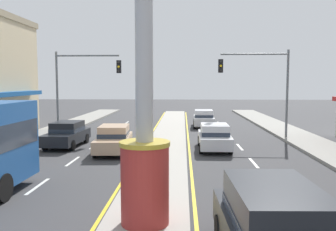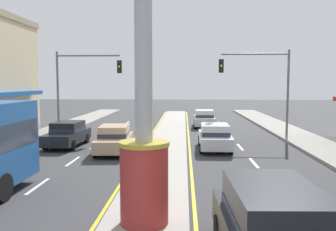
% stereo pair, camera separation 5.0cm
% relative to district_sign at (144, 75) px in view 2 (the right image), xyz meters
% --- Properties ---
extents(median_strip, '(2.45, 52.00, 0.14)m').
position_rel_district_sign_xyz_m(median_strip, '(-0.00, 12.61, -4.09)').
color(median_strip, '#A39E93').
rests_on(median_strip, ground).
extents(sidewalk_left, '(2.86, 60.00, 0.18)m').
position_rel_district_sign_xyz_m(sidewalk_left, '(-9.25, 10.61, -4.07)').
color(sidewalk_left, gray).
rests_on(sidewalk_left, ground).
extents(sidewalk_right, '(2.86, 60.00, 0.18)m').
position_rel_district_sign_xyz_m(sidewalk_right, '(9.25, 10.61, -4.07)').
color(sidewalk_right, gray).
rests_on(sidewalk_right, ground).
extents(lane_markings, '(9.19, 52.00, 0.01)m').
position_rel_district_sign_xyz_m(lane_markings, '(-0.00, 11.25, -4.16)').
color(lane_markings, silver).
rests_on(lane_markings, ground).
extents(district_sign, '(6.49, 1.37, 8.51)m').
position_rel_district_sign_xyz_m(district_sign, '(0.00, 0.00, 0.00)').
color(district_sign, '#B7332D').
rests_on(district_sign, median_strip).
extents(traffic_light_left_side, '(4.86, 0.46, 6.20)m').
position_rel_district_sign_xyz_m(traffic_light_left_side, '(-6.46, 16.68, 0.08)').
color(traffic_light_left_side, slate).
rests_on(traffic_light_left_side, ground).
extents(traffic_light_right_side, '(4.86, 0.46, 6.20)m').
position_rel_district_sign_xyz_m(traffic_light_right_side, '(6.46, 15.75, 0.08)').
color(traffic_light_right_side, slate).
rests_on(traffic_light_right_side, ground).
extents(suv_near_right_lane, '(2.08, 4.66, 1.90)m').
position_rel_district_sign_xyz_m(suv_near_right_lane, '(2.88, -2.24, -3.18)').
color(suv_near_right_lane, black).
rests_on(suv_near_right_lane, ground).
extents(sedan_far_right_lane, '(1.88, 4.32, 1.53)m').
position_rel_district_sign_xyz_m(sedan_far_right_lane, '(2.87, 11.64, -3.38)').
color(sedan_far_right_lane, silver).
rests_on(sedan_far_right_lane, ground).
extents(sedan_near_left_lane, '(1.92, 4.34, 1.53)m').
position_rel_district_sign_xyz_m(sedan_near_left_lane, '(2.87, 22.55, -3.38)').
color(sedan_near_left_lane, silver).
rests_on(sedan_near_left_lane, ground).
extents(sedan_far_left_oncoming, '(2.03, 4.39, 1.53)m').
position_rel_district_sign_xyz_m(sedan_far_left_oncoming, '(-2.88, 10.56, -3.38)').
color(sedan_far_left_oncoming, tan).
rests_on(sedan_far_left_oncoming, ground).
extents(sedan_kerb_right, '(1.97, 4.37, 1.53)m').
position_rel_district_sign_xyz_m(sedan_kerb_right, '(-6.17, 12.44, -3.38)').
color(sedan_kerb_right, black).
rests_on(sedan_kerb_right, ground).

